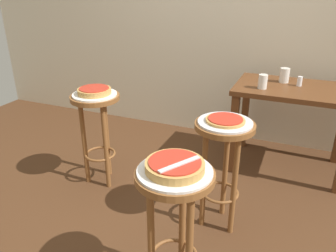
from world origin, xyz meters
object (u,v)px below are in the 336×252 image
Objects in this scene: condiment_shaker at (300,81)px; cup_near_edge at (263,82)px; serving_plate_leftside at (95,94)px; dining_table at (293,102)px; stool_foreground at (174,209)px; stool_middle at (223,153)px; serving_plate_foreground at (175,171)px; pizza_leftside at (94,91)px; serving_plate_middle at (225,122)px; cup_far_edge at (284,75)px; pizza_foreground at (175,166)px; pizza_server_knife at (180,164)px; pizza_middle at (225,120)px; stool_leftside at (97,120)px.

cup_near_edge is at bearing -145.05° from condiment_shaker.
dining_table is (1.38, 0.83, -0.15)m from serving_plate_leftside.
stool_middle is (0.07, 0.64, 0.00)m from stool_foreground.
cup_near_edge reaches higher than condiment_shaker.
stool_foreground and stool_middle have the same top height.
pizza_leftside is at bearing 140.75° from serving_plate_foreground.
serving_plate_middle is at bearing -96.64° from cup_near_edge.
serving_plate_middle is 2.74× the size of cup_far_edge.
pizza_server_knife reaches higher than pizza_foreground.
cup_near_edge is at bearing 83.41° from stool_foreground.
serving_plate_middle and serving_plate_leftside have the same top height.
pizza_foreground is 2.36× the size of cup_near_edge.
serving_plate_middle is at bearing -109.77° from condiment_shaker.
pizza_server_knife is at bearing -103.31° from dining_table.
cup_near_edge is at bearing 83.41° from serving_plate_foreground.
serving_plate_leftside is at bearing 140.75° from pizza_foreground.
stool_foreground is at bearing -39.25° from pizza_leftside.
pizza_middle is at bearing -96.64° from cup_near_edge.
dining_table is 0.18m from condiment_shaker.
cup_far_edge is 1.53× the size of condiment_shaker.
serving_plate_leftside is (-1.03, 0.14, 0.00)m from serving_plate_middle.
serving_plate_foreground is at bearing -96.59° from cup_near_edge.
serving_plate_leftside is at bearing 135.00° from stool_leftside.
serving_plate_middle is 1.12m from cup_far_edge.
serving_plate_foreground reaches higher than stool_foreground.
serving_plate_middle reaches higher than dining_table.
stool_foreground is 0.27m from pizza_server_knife.
serving_plate_leftside is 1.27m from pizza_server_knife.
pizza_server_knife reaches higher than dining_table.
serving_plate_leftside is 1.61m from dining_table.
serving_plate_foreground is at bearing -96.54° from serving_plate_middle.
pizza_middle is at bearing 90.00° from serving_plate_middle.
stool_leftside is at bearing -147.87° from condiment_shaker.
pizza_leftside is (-1.03, 0.14, 0.01)m from pizza_middle.
pizza_server_knife is (-0.04, -0.66, 0.04)m from pizza_middle.
pizza_leftside reaches higher than pizza_middle.
serving_plate_middle is at bearing 27.19° from pizza_server_knife.
condiment_shaker reaches higher than pizza_foreground.
cup_far_edge is at bearing 36.59° from stool_leftside.
pizza_foreground is 1.72m from condiment_shaker.
serving_plate_middle is 0.45× the size of stool_leftside.
pizza_middle is (0.07, 0.64, 0.23)m from stool_foreground.
pizza_middle is 2.99× the size of condiment_shaker.
stool_foreground is 2.77× the size of pizza_foreground.
stool_middle reaches higher than dining_table.
pizza_leftside is 3.14× the size of condiment_shaker.
pizza_foreground is at bearing -39.25° from stool_leftside.
pizza_foreground is at bearing -96.54° from pizza_middle.
serving_plate_middle is 0.02m from pizza_middle.
cup_near_edge is 0.29m from cup_far_edge.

